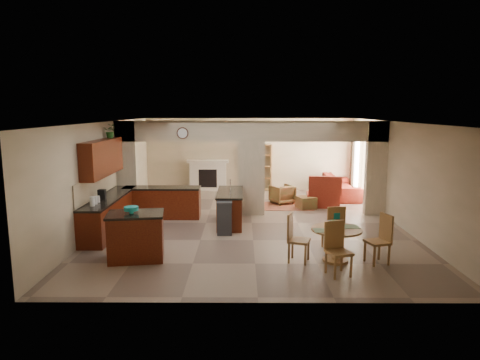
{
  "coord_description": "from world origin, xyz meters",
  "views": [
    {
      "loc": [
        -0.26,
        -11.58,
        3.13
      ],
      "look_at": [
        -0.33,
        0.3,
        1.16
      ],
      "focal_mm": 32.0,
      "sensor_mm": 36.0,
      "label": 1
    }
  ],
  "objects_px": {
    "dining_table": "(336,239)",
    "armchair": "(282,194)",
    "sofa": "(340,186)",
    "kitchen_island": "(136,236)"
  },
  "relations": [
    {
      "from": "dining_table",
      "to": "armchair",
      "type": "relative_size",
      "value": 1.49
    },
    {
      "from": "kitchen_island",
      "to": "sofa",
      "type": "bearing_deg",
      "value": 40.42
    },
    {
      "from": "sofa",
      "to": "armchair",
      "type": "bearing_deg",
      "value": 119.98
    },
    {
      "from": "kitchen_island",
      "to": "sofa",
      "type": "height_order",
      "value": "kitchen_island"
    },
    {
      "from": "dining_table",
      "to": "armchair",
      "type": "height_order",
      "value": "dining_table"
    },
    {
      "from": "sofa",
      "to": "kitchen_island",
      "type": "bearing_deg",
      "value": 140.64
    },
    {
      "from": "kitchen_island",
      "to": "dining_table",
      "type": "height_order",
      "value": "kitchen_island"
    },
    {
      "from": "dining_table",
      "to": "sofa",
      "type": "xyz_separation_m",
      "value": [
        1.62,
        6.76,
        -0.1
      ]
    },
    {
      "from": "kitchen_island",
      "to": "sofa",
      "type": "distance_m",
      "value": 8.81
    },
    {
      "from": "sofa",
      "to": "armchair",
      "type": "xyz_separation_m",
      "value": [
        -2.22,
        -1.19,
        -0.07
      ]
    }
  ]
}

